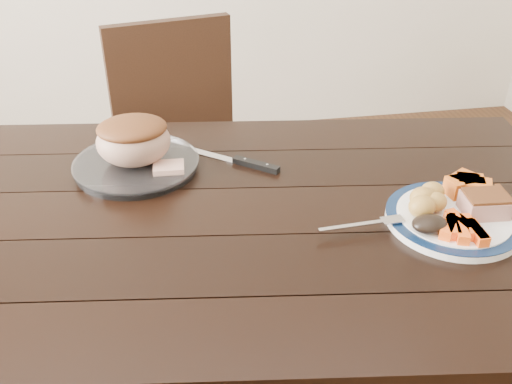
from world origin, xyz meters
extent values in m
cube|color=black|center=(0.00, 0.00, 0.73)|extent=(1.70, 1.10, 0.04)
cube|color=black|center=(0.76, 0.27, 0.35)|extent=(0.07, 0.07, 0.71)
cube|color=black|center=(-0.02, 0.65, 0.45)|extent=(0.50, 0.50, 0.04)
cube|color=black|center=(-0.06, 0.84, 0.70)|extent=(0.42, 0.13, 0.46)
cube|color=black|center=(0.12, 0.87, 0.21)|extent=(0.04, 0.04, 0.43)
cube|color=black|center=(0.20, 0.51, 0.21)|extent=(0.04, 0.04, 0.43)
cube|color=black|center=(-0.23, 0.79, 0.21)|extent=(0.04, 0.04, 0.43)
cube|color=black|center=(-0.15, 0.43, 0.21)|extent=(0.04, 0.04, 0.43)
cylinder|color=white|center=(0.47, -0.12, 0.76)|extent=(0.27, 0.27, 0.02)
torus|color=#0B1C39|center=(0.47, -0.12, 0.77)|extent=(0.27, 0.27, 0.02)
cylinder|color=white|center=(-0.17, 0.21, 0.76)|extent=(0.29, 0.29, 0.02)
cube|color=tan|center=(0.53, -0.13, 0.79)|extent=(0.09, 0.08, 0.04)
ellipsoid|color=gold|center=(0.42, -0.09, 0.79)|extent=(0.05, 0.05, 0.05)
ellipsoid|color=gold|center=(0.45, -0.07, 0.79)|extent=(0.05, 0.05, 0.04)
ellipsoid|color=gold|center=(0.40, -0.12, 0.79)|extent=(0.05, 0.05, 0.05)
ellipsoid|color=gold|center=(0.44, -0.10, 0.79)|extent=(0.05, 0.04, 0.04)
cube|color=#FF5A15|center=(0.47, -0.18, 0.78)|extent=(0.03, 0.07, 0.02)
cube|color=#FF5A15|center=(0.48, -0.21, 0.78)|extent=(0.02, 0.07, 0.02)
cube|color=#FF5A15|center=(0.48, -0.20, 0.78)|extent=(0.02, 0.07, 0.02)
cube|color=#FF5A15|center=(0.46, -0.16, 0.78)|extent=(0.04, 0.07, 0.02)
cube|color=#FF5A15|center=(0.44, -0.18, 0.78)|extent=(0.04, 0.07, 0.02)
cube|color=#FF5A15|center=(0.43, -0.18, 0.78)|extent=(0.06, 0.07, 0.02)
cube|color=#FF5A15|center=(0.45, -0.20, 0.78)|extent=(0.04, 0.07, 0.02)
cube|color=orange|center=(0.55, -0.07, 0.79)|extent=(0.07, 0.07, 0.04)
cube|color=orange|center=(0.54, -0.05, 0.79)|extent=(0.07, 0.06, 0.04)
cube|color=orange|center=(0.53, -0.04, 0.79)|extent=(0.07, 0.07, 0.04)
cube|color=orange|center=(0.52, -0.05, 0.79)|extent=(0.06, 0.05, 0.04)
ellipsoid|color=black|center=(0.40, -0.17, 0.79)|extent=(0.07, 0.05, 0.03)
cube|color=silver|center=(0.25, -0.13, 0.77)|extent=(0.14, 0.02, 0.00)
cube|color=silver|center=(0.34, -0.12, 0.77)|extent=(0.05, 0.03, 0.00)
ellipsoid|color=tan|center=(-0.17, 0.21, 0.82)|extent=(0.17, 0.15, 0.11)
cube|color=tan|center=(-0.09, 0.16, 0.78)|extent=(0.07, 0.06, 0.02)
cube|color=silver|center=(-0.01, 0.27, 0.75)|extent=(0.17, 0.14, 0.00)
cube|color=black|center=(0.11, 0.17, 0.76)|extent=(0.11, 0.09, 0.01)
camera|label=1|loc=(-0.09, -1.00, 1.42)|focal=40.00mm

